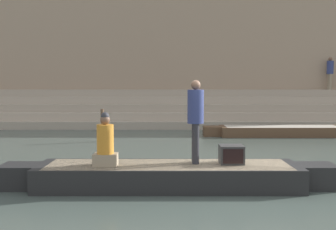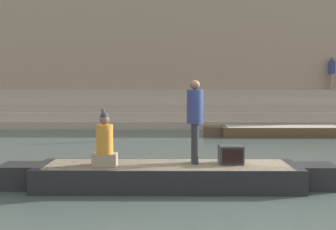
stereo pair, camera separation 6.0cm
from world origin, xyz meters
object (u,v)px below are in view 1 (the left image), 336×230
(person_rowing, at_px, (105,144))
(person_on_steps, at_px, (330,71))
(tv_set, at_px, (231,154))
(person_standing, at_px, (195,115))
(mooring_post, at_px, (102,125))
(moored_boat_shore, at_px, (281,131))
(rowboat_main, at_px, (168,175))

(person_rowing, height_order, person_on_steps, person_on_steps)
(tv_set, bearing_deg, person_standing, -177.59)
(mooring_post, relative_size, person_on_steps, 0.71)
(tv_set, relative_size, moored_boat_shore, 0.08)
(person_standing, xyz_separation_m, mooring_post, (-2.91, 6.05, -0.87))
(person_rowing, distance_m, tv_set, 2.55)
(tv_set, bearing_deg, person_rowing, -169.19)
(person_rowing, relative_size, person_on_steps, 0.64)
(person_rowing, relative_size, tv_set, 2.22)
(rowboat_main, relative_size, moored_boat_shore, 1.08)
(rowboat_main, xyz_separation_m, person_on_steps, (8.33, 12.48, 2.46))
(person_standing, height_order, mooring_post, person_standing)
(person_standing, height_order, moored_boat_shore, person_standing)
(rowboat_main, height_order, person_standing, person_standing)
(rowboat_main, relative_size, person_rowing, 6.33)
(person_rowing, bearing_deg, tv_set, 16.38)
(mooring_post, bearing_deg, person_standing, -64.28)
(mooring_post, bearing_deg, moored_boat_shore, 12.47)
(person_rowing, distance_m, person_on_steps, 15.92)
(rowboat_main, distance_m, person_on_steps, 15.21)
(person_rowing, bearing_deg, person_standing, 19.76)
(rowboat_main, height_order, tv_set, tv_set)
(rowboat_main, distance_m, mooring_post, 6.64)
(tv_set, relative_size, person_on_steps, 0.29)
(person_rowing, bearing_deg, rowboat_main, 16.50)
(person_standing, bearing_deg, tv_set, -4.18)
(rowboat_main, relative_size, mooring_post, 5.73)
(person_standing, height_order, tv_set, person_standing)
(person_rowing, bearing_deg, moored_boat_shore, 65.46)
(person_on_steps, bearing_deg, tv_set, -66.17)
(person_on_steps, bearing_deg, mooring_post, -96.09)
(person_standing, bearing_deg, rowboat_main, -165.29)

